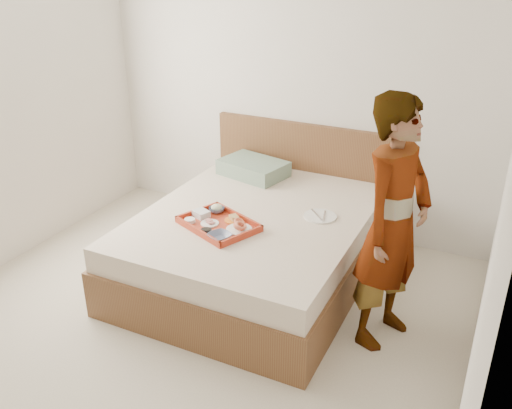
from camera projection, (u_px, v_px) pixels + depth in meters
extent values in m
cube|color=beige|center=(169.00, 344.00, 3.53)|extent=(3.50, 4.00, 0.01)
cube|color=silver|center=(294.00, 80.00, 4.61)|extent=(3.50, 0.01, 2.60)
cube|color=silver|center=(500.00, 214.00, 2.28)|extent=(0.01, 4.00, 2.60)
cube|color=brown|center=(256.00, 244.00, 4.18)|extent=(1.65, 2.00, 0.53)
cube|color=brown|center=(304.00, 176.00, 4.88)|extent=(1.65, 0.06, 0.95)
cube|color=gray|center=(253.00, 168.00, 4.72)|extent=(0.61, 0.48, 0.13)
cube|color=#AF2914|center=(219.00, 224.00, 3.85)|extent=(0.63, 0.55, 0.05)
cylinder|color=white|center=(239.00, 229.00, 3.78)|extent=(0.24, 0.24, 0.01)
imported|color=#181F47|center=(220.00, 236.00, 3.66)|extent=(0.19, 0.19, 0.04)
cylinder|color=black|center=(206.00, 231.00, 3.74)|extent=(0.10, 0.10, 0.03)
cylinder|color=white|center=(210.00, 223.00, 3.87)|extent=(0.17, 0.17, 0.01)
cylinder|color=orange|center=(233.00, 220.00, 3.91)|extent=(0.17, 0.17, 0.01)
imported|color=#181F47|center=(217.00, 210.00, 4.04)|extent=(0.15, 0.15, 0.04)
cube|color=silver|center=(201.00, 214.00, 3.96)|extent=(0.14, 0.13, 0.05)
cylinder|color=white|center=(190.00, 221.00, 3.89)|extent=(0.10, 0.10, 0.03)
cylinder|color=white|center=(320.00, 216.00, 4.00)|extent=(0.32, 0.32, 0.01)
imported|color=beige|center=(393.00, 225.00, 3.29)|extent=(0.54, 0.67, 1.60)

